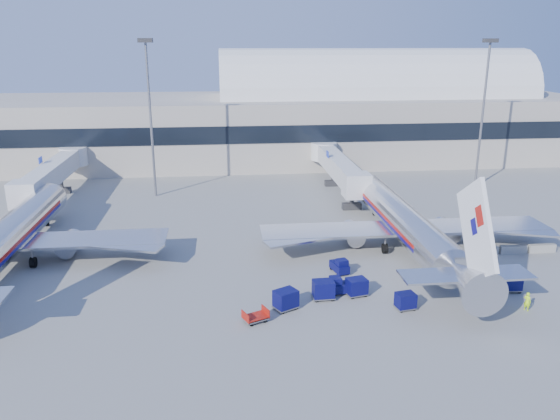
{
  "coord_description": "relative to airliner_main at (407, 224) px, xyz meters",
  "views": [
    {
      "loc": [
        -9.83,
        -50.4,
        21.94
      ],
      "look_at": [
        -3.82,
        6.0,
        4.54
      ],
      "focal_mm": 35.0,
      "sensor_mm": 36.0,
      "label": 1
    }
  ],
  "objects": [
    {
      "name": "cart_train_c",
      "position": [
        -14.84,
        -12.77,
        -2.0
      ],
      "size": [
        2.44,
        2.26,
        1.73
      ],
      "rotation": [
        0.0,
        0.0,
        0.49
      ],
      "color": "#090943",
      "rests_on": "ground"
    },
    {
      "name": "ramp_worker",
      "position": [
        5.64,
        -15.21,
        -2.09
      ],
      "size": [
        0.67,
        0.73,
        1.68
      ],
      "primitive_type": "imported",
      "rotation": [
        0.0,
        0.0,
        2.13
      ],
      "color": "#A8E317",
      "rests_on": "ground"
    },
    {
      "name": "barrier_near",
      "position": [
        8.0,
        -2.51,
        -2.48
      ],
      "size": [
        3.0,
        0.55,
        0.9
      ],
      "primitive_type": "cube",
      "color": "#9E9E96",
      "rests_on": "ground"
    },
    {
      "name": "cart_solo_near",
      "position": [
        -4.61,
        -13.87,
        -2.14
      ],
      "size": [
        1.86,
        1.54,
        1.47
      ],
      "rotation": [
        0.0,
        0.0,
        0.18
      ],
      "color": "#090943",
      "rests_on": "ground"
    },
    {
      "name": "cart_solo_far",
      "position": [
        6.11,
        -11.32,
        -1.97
      ],
      "size": [
        2.16,
        1.71,
        1.8
      ],
      "rotation": [
        0.0,
        0.0,
        -0.08
      ],
      "color": "#090943",
      "rests_on": "ground"
    },
    {
      "name": "cart_train_a",
      "position": [
        -8.16,
        -10.82,
        -2.06
      ],
      "size": [
        2.11,
        1.78,
        1.62
      ],
      "rotation": [
        0.0,
        0.0,
        0.23
      ],
      "color": "#090943",
      "rests_on": "ground"
    },
    {
      "name": "mast_east",
      "position": [
        20.0,
        25.49,
        11.87
      ],
      "size": [
        2.0,
        1.2,
        22.6
      ],
      "color": "slate",
      "rests_on": "ground"
    },
    {
      "name": "airliner_main",
      "position": [
        0.0,
        0.0,
        0.0
      ],
      "size": [
        32.0,
        37.26,
        12.07
      ],
      "color": "silver",
      "rests_on": "ground"
    },
    {
      "name": "barrier_mid",
      "position": [
        11.3,
        -2.51,
        -2.48
      ],
      "size": [
        3.0,
        0.55,
        0.9
      ],
      "primitive_type": "cube",
      "color": "#9E9E96",
      "rests_on": "ground"
    },
    {
      "name": "ground",
      "position": [
        -10.0,
        -4.51,
        -2.93
      ],
      "size": [
        260.0,
        260.0,
        0.0
      ],
      "primitive_type": "plane",
      "color": "gray",
      "rests_on": "ground"
    },
    {
      "name": "cart_train_b",
      "position": [
        -11.27,
        -11.19,
        -2.01
      ],
      "size": [
        2.01,
        1.57,
        1.72
      ],
      "rotation": [
        0.0,
        0.0,
        0.04
      ],
      "color": "#090943",
      "rests_on": "ground"
    },
    {
      "name": "airliner_mid",
      "position": [
        -42.0,
        0.0,
        0.0
      ],
      "size": [
        32.0,
        37.26,
        12.07
      ],
      "color": "silver",
      "rests_on": "ground"
    },
    {
      "name": "terminal",
      "position": [
        -23.6,
        51.46,
        4.6
      ],
      "size": [
        170.0,
        28.15,
        21.0
      ],
      "color": "#B2AA9E",
      "rests_on": "ground"
    },
    {
      "name": "jetbridge_mid",
      "position": [
        -44.4,
        26.3,
        1.0
      ],
      "size": [
        4.4,
        27.5,
        6.25
      ],
      "color": "silver",
      "rests_on": "ground"
    },
    {
      "name": "mast_west",
      "position": [
        -30.0,
        25.49,
        11.87
      ],
      "size": [
        2.0,
        1.2,
        22.6
      ],
      "color": "slate",
      "rests_on": "ground"
    },
    {
      "name": "barrier_far",
      "position": [
        14.6,
        -2.51,
        -2.48
      ],
      "size": [
        3.0,
        0.55,
        0.9
      ],
      "primitive_type": "cube",
      "color": "#9E9E96",
      "rests_on": "ground"
    },
    {
      "name": "cart_open_red",
      "position": [
        -17.55,
        -14.73,
        -2.55
      ],
      "size": [
        2.36,
        2.06,
        0.53
      ],
      "rotation": [
        0.0,
        0.0,
        0.42
      ],
      "color": "slate",
      "rests_on": "ground"
    },
    {
      "name": "tug_lead",
      "position": [
        -9.56,
        -10.23,
        -2.18
      ],
      "size": [
        2.6,
        1.45,
        1.63
      ],
      "rotation": [
        0.0,
        0.0,
        0.08
      ],
      "color": "#090943",
      "rests_on": "ground"
    },
    {
      "name": "jetbridge_near",
      "position": [
        -2.4,
        26.3,
        1.0
      ],
      "size": [
        4.4,
        27.5,
        6.25
      ],
      "color": "silver",
      "rests_on": "ground"
    },
    {
      "name": "tug_right",
      "position": [
        2.49,
        -9.44,
        -2.31
      ],
      "size": [
        2.16,
        2.25,
        1.36
      ],
      "rotation": [
        0.0,
        0.0,
        -0.84
      ],
      "color": "#090943",
      "rests_on": "ground"
    },
    {
      "name": "tug_left",
      "position": [
        -8.58,
        -5.61,
        -2.22
      ],
      "size": [
        1.72,
        2.59,
        1.55
      ],
      "rotation": [
        0.0,
        0.0,
        1.81
      ],
      "color": "#090943",
      "rests_on": "ground"
    }
  ]
}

